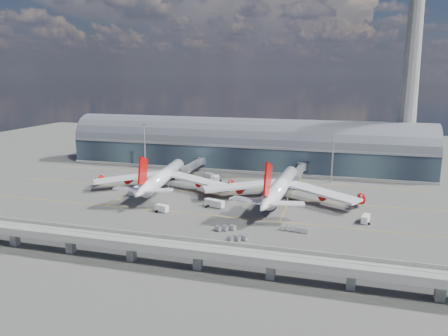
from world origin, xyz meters
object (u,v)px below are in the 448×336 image
(airliner_right, at_px, (280,188))
(control_tower, at_px, (411,75))
(service_truck_4, at_px, (217,179))
(cargo_train_0, at_px, (238,238))
(service_truck_1, at_px, (162,208))
(cargo_train_1, at_px, (294,229))
(floodlight_mast_left, at_px, (145,146))
(cargo_train_2, at_px, (225,228))
(airliner_left, at_px, (162,177))
(service_truck_2, at_px, (214,203))
(service_truck_3, at_px, (366,219))
(service_truck_5, at_px, (209,176))
(service_truck_0, at_px, (135,191))
(floodlight_mast_right, at_px, (333,155))

(airliner_right, bearing_deg, control_tower, 52.54)
(service_truck_4, distance_m, cargo_train_0, 76.89)
(airliner_right, height_order, service_truck_1, airliner_right)
(service_truck_1, distance_m, cargo_train_1, 52.04)
(floodlight_mast_left, distance_m, service_truck_1, 78.51)
(service_truck_1, relative_size, cargo_train_2, 0.73)
(airliner_left, height_order, service_truck_2, airliner_left)
(airliner_left, height_order, cargo_train_0, airliner_left)
(service_truck_2, distance_m, cargo_train_1, 38.88)
(service_truck_3, distance_m, service_truck_5, 87.51)
(service_truck_0, bearing_deg, control_tower, 30.55)
(control_tower, distance_m, service_truck_1, 143.25)
(cargo_train_2, bearing_deg, service_truck_0, 80.64)
(cargo_train_1, bearing_deg, cargo_train_0, 122.00)
(service_truck_1, relative_size, cargo_train_1, 0.57)
(service_truck_1, xyz_separation_m, cargo_train_1, (51.54, -7.15, -0.65))
(floodlight_mast_left, xyz_separation_m, cargo_train_1, (91.35, -73.71, -12.82))
(cargo_train_0, distance_m, cargo_train_2, 9.90)
(control_tower, bearing_deg, service_truck_3, -103.37)
(service_truck_3, bearing_deg, control_tower, 88.73)
(control_tower, height_order, service_truck_2, control_tower)
(service_truck_1, height_order, service_truck_2, service_truck_2)
(service_truck_0, relative_size, cargo_train_2, 0.98)
(floodlight_mast_right, relative_size, service_truck_5, 3.79)
(floodlight_mast_left, bearing_deg, service_truck_3, -26.66)
(service_truck_2, xyz_separation_m, service_truck_3, (57.34, -2.65, -0.15))
(floodlight_mast_left, height_order, service_truck_4, floodlight_mast_left)
(floodlight_mast_left, distance_m, airliner_right, 90.53)
(service_truck_1, xyz_separation_m, service_truck_5, (0.70, 55.45, 0.14))
(service_truck_3, bearing_deg, cargo_train_2, -142.62)
(airliner_right, bearing_deg, cargo_train_1, -72.12)
(floodlight_mast_right, xyz_separation_m, cargo_train_2, (-31.14, -79.20, -12.77))
(control_tower, xyz_separation_m, cargo_train_2, (-66.14, -107.20, -50.78))
(service_truck_1, height_order, service_truck_3, service_truck_1)
(service_truck_1, bearing_deg, service_truck_4, 7.33)
(floodlight_mast_left, relative_size, cargo_train_2, 3.48)
(service_truck_5, bearing_deg, cargo_train_0, -121.48)
(floodlight_mast_left, distance_m, service_truck_0, 51.47)
(airliner_left, xyz_separation_m, service_truck_1, (13.20, -30.11, -4.56))
(cargo_train_0, bearing_deg, service_truck_4, 47.82)
(floodlight_mast_left, bearing_deg, service_truck_4, -18.87)
(control_tower, bearing_deg, cargo_train_0, -117.53)
(floodlight_mast_right, relative_size, cargo_train_1, 2.71)
(service_truck_3, xyz_separation_m, service_truck_4, (-68.67, 41.85, 0.17))
(floodlight_mast_right, height_order, cargo_train_2, floodlight_mast_right)
(control_tower, relative_size, service_truck_0, 14.18)
(service_truck_1, xyz_separation_m, service_truck_4, (6.18, 50.84, 0.15))
(cargo_train_0, bearing_deg, floodlight_mast_right, 9.57)
(service_truck_1, height_order, cargo_train_0, service_truck_1)
(floodlight_mast_left, distance_m, service_truck_5, 43.69)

